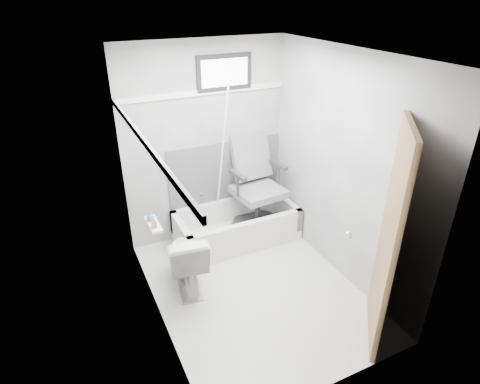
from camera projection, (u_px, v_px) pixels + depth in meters
floor at (254, 288)px, 4.29m from camera, size 2.60×2.60×0.00m
ceiling at (259, 54)px, 3.19m from camera, size 2.60×2.60×0.00m
wall_back at (206, 144)px, 4.78m from camera, size 2.00×0.02×2.40m
wall_front at (346, 267)px, 2.69m from camera, size 2.00×0.02×2.40m
wall_left at (150, 212)px, 3.35m from camera, size 0.02×2.60×2.40m
wall_right at (342, 170)px, 4.12m from camera, size 0.02×2.60×2.40m
bathtub at (237, 225)px, 5.02m from camera, size 1.50×0.70×0.42m
office_chair at (258, 185)px, 4.93m from camera, size 0.74×0.74×1.16m
toilet at (186, 259)px, 4.17m from camera, size 0.50×0.76×0.69m
door at (440, 252)px, 3.18m from camera, size 0.78×0.78×2.00m
window at (224, 72)px, 4.49m from camera, size 0.66×0.04×0.40m
backerboard at (226, 171)px, 5.05m from camera, size 1.50×0.02×0.78m
trim_back at (204, 92)px, 4.48m from camera, size 2.00×0.02×0.06m
trim_left at (144, 141)px, 3.07m from camera, size 0.02×2.60×0.06m
pole at (221, 162)px, 4.69m from camera, size 0.02×0.49×1.90m
shelf at (153, 224)px, 3.74m from camera, size 0.10×0.32×0.02m
soap_bottle_a at (154, 222)px, 3.64m from camera, size 0.04×0.04×0.10m
soap_bottle_b at (150, 216)px, 3.76m from camera, size 0.09×0.09×0.09m
faucet at (194, 197)px, 4.98m from camera, size 0.26×0.10×0.16m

